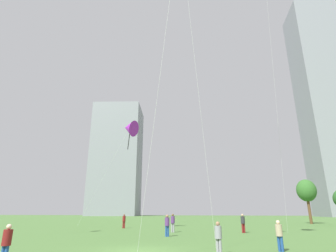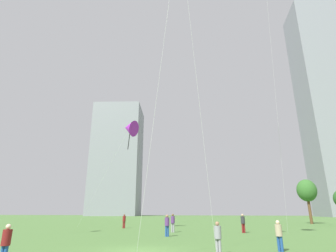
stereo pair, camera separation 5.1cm
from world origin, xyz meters
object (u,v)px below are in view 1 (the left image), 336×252
(person_standing_1, at_px, (218,236))
(park_tree_1, at_px, (306,191))
(person_standing_5, at_px, (7,242))
(person_standing_6, at_px, (173,222))
(person_standing_0, at_px, (243,222))
(person_standing_3, at_px, (279,233))
(person_standing_4, at_px, (167,224))
(distant_highrise_0, at_px, (326,102))
(kite_flying_3, at_px, (129,128))
(distant_highrise_1, at_px, (117,159))
(person_standing_2, at_px, (124,220))

(person_standing_1, xyz_separation_m, park_tree_1, (16.06, 38.49, 4.74))
(person_standing_5, distance_m, person_standing_6, 19.50)
(person_standing_0, relative_size, person_standing_3, 1.14)
(park_tree_1, bearing_deg, person_standing_3, -109.17)
(person_standing_4, bearing_deg, person_standing_0, 17.20)
(person_standing_1, relative_size, person_standing_3, 0.99)
(distant_highrise_0, bearing_deg, kite_flying_3, -127.10)
(person_standing_5, height_order, park_tree_1, park_tree_1)
(person_standing_1, relative_size, kite_flying_3, 0.11)
(person_standing_0, bearing_deg, distant_highrise_1, -84.00)
(person_standing_3, bearing_deg, kite_flying_3, 159.38)
(kite_flying_3, bearing_deg, person_standing_2, 112.08)
(person_standing_3, height_order, person_standing_5, person_standing_3)
(person_standing_4, distance_m, person_standing_6, 4.89)
(person_standing_3, xyz_separation_m, distant_highrise_0, (48.17, 107.21, 49.36))
(person_standing_0, relative_size, distant_highrise_0, 0.02)
(person_standing_0, distance_m, distant_highrise_0, 116.75)
(distant_highrise_1, bearing_deg, person_standing_1, -75.42)
(kite_flying_3, bearing_deg, person_standing_5, -83.18)
(person_standing_1, bearing_deg, person_standing_5, 56.27)
(person_standing_0, bearing_deg, distant_highrise_0, -139.17)
(person_standing_4, bearing_deg, park_tree_1, 33.35)
(person_standing_0, distance_m, person_standing_6, 7.29)
(person_standing_1, bearing_deg, park_tree_1, -84.24)
(person_standing_1, relative_size, person_standing_6, 0.86)
(person_standing_2, relative_size, kite_flying_3, 0.13)
(person_standing_3, xyz_separation_m, kite_flying_3, (-14.49, 15.98, 11.88))
(person_standing_0, relative_size, person_standing_2, 1.06)
(person_standing_4, bearing_deg, person_standing_3, -66.32)
(person_standing_2, xyz_separation_m, person_standing_6, (7.45, -5.83, 0.06))
(person_standing_2, xyz_separation_m, park_tree_1, (28.27, 18.00, 4.65))
(person_standing_3, bearing_deg, person_standing_5, -124.43)
(person_standing_4, xyz_separation_m, person_standing_6, (-0.29, 4.88, 0.02))
(person_standing_3, height_order, distant_highrise_1, distant_highrise_1)
(kite_flying_3, relative_size, distant_highrise_1, 0.24)
(person_standing_2, relative_size, person_standing_5, 1.10)
(person_standing_1, distance_m, person_standing_2, 23.86)
(person_standing_4, xyz_separation_m, distant_highrise_0, (55.97, 99.34, 49.25))
(person_standing_2, distance_m, park_tree_1, 33.84)
(person_standing_4, height_order, distant_highrise_1, distant_highrise_1)
(person_standing_3, bearing_deg, person_standing_6, 149.59)
(distant_highrise_0, distance_m, distant_highrise_1, 106.95)
(person_standing_1, distance_m, distant_highrise_1, 134.77)
(park_tree_1, bearing_deg, person_standing_0, -120.28)
(person_standing_3, bearing_deg, distant_highrise_1, 142.38)
(person_standing_0, xyz_separation_m, person_standing_5, (-10.99, -19.77, -0.15))
(park_tree_1, bearing_deg, kite_flying_3, -142.87)
(person_standing_3, height_order, park_tree_1, park_tree_1)
(kite_flying_3, relative_size, park_tree_1, 1.82)
(distant_highrise_1, bearing_deg, person_standing_6, -74.68)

